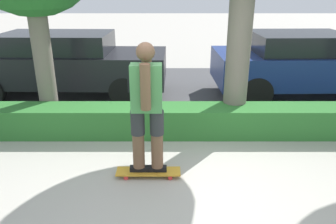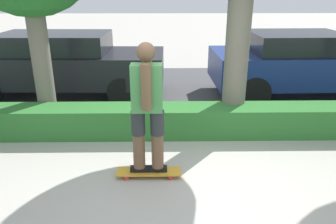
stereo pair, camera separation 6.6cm
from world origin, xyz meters
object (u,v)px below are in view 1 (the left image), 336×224
object	(u,v)px
parked_car_front	(64,63)
parked_car_middle	(301,63)
skateboard	(148,172)
skater_person	(147,107)

from	to	relation	value
parked_car_front	parked_car_middle	size ratio (longest dim) A/B	1.18
skateboard	parked_car_middle	bearing A→B (deg)	46.66
skateboard	parked_car_middle	size ratio (longest dim) A/B	0.22
parked_car_middle	parked_car_front	bearing A→B (deg)	177.19
parked_car_front	skateboard	bearing A→B (deg)	-58.12
skater_person	parked_car_middle	size ratio (longest dim) A/B	0.44
skater_person	parked_car_middle	world-z (taller)	skater_person
skateboard	parked_car_middle	xyz separation A→B (m)	(3.41, 3.61, 0.74)
skateboard	parked_car_front	bearing A→B (deg)	120.64
skater_person	parked_car_middle	distance (m)	4.97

